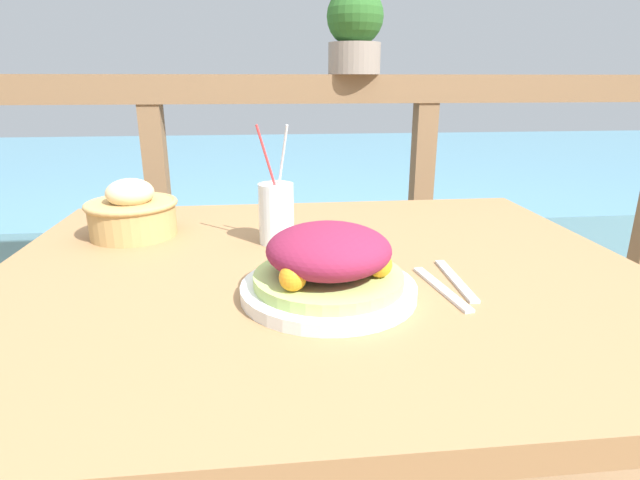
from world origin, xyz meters
name	(u,v)px	position (x,y,z in m)	size (l,w,h in m)	color
patio_table	(319,306)	(0.00, 0.00, 0.63)	(1.18, 0.98, 0.71)	#997047
railing_fence	(293,167)	(0.00, 0.85, 0.75)	(2.80, 0.08, 1.06)	brown
sea_backdrop	(278,183)	(0.00, 3.35, 0.20)	(12.00, 4.00, 0.40)	#568EA8
salad_plate	(326,266)	(0.00, -0.13, 0.76)	(0.28, 0.28, 0.11)	silver
drink_glass	(276,213)	(-0.07, 0.14, 0.78)	(0.07, 0.07, 0.24)	silver
bread_basket	(132,212)	(-0.38, 0.23, 0.77)	(0.19, 0.19, 0.12)	tan
potted_plant	(355,30)	(0.20, 0.85, 1.19)	(0.18, 0.18, 0.26)	gray
fork	(441,288)	(0.18, -0.13, 0.72)	(0.04, 0.18, 0.00)	silver
knife	(456,280)	(0.22, -0.10, 0.72)	(0.02, 0.18, 0.00)	silver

